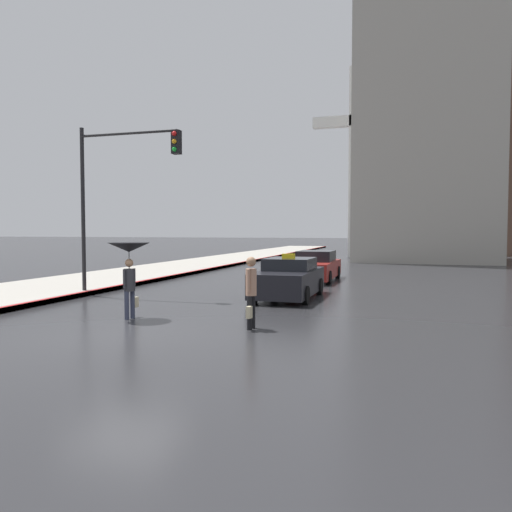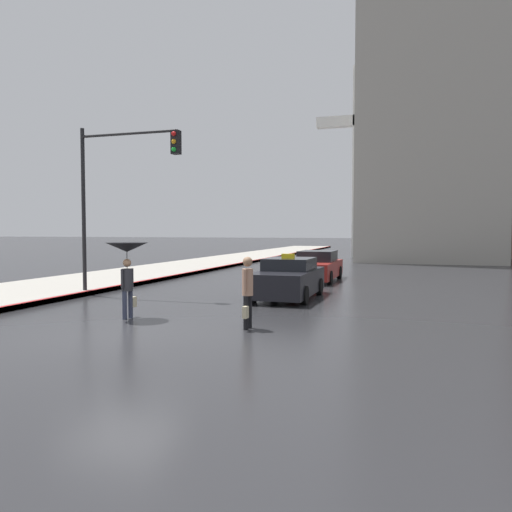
{
  "view_description": "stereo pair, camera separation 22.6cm",
  "coord_description": "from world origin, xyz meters",
  "px_view_note": "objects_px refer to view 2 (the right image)",
  "views": [
    {
      "loc": [
        6.05,
        -9.83,
        2.35
      ],
      "look_at": [
        0.64,
        8.01,
        1.4
      ],
      "focal_mm": 35.0,
      "sensor_mm": 36.0,
      "label": 1
    },
    {
      "loc": [
        6.27,
        -9.76,
        2.35
      ],
      "look_at": [
        0.64,
        8.01,
        1.4
      ],
      "focal_mm": 35.0,
      "sensor_mm": 36.0,
      "label": 2
    }
  ],
  "objects_px": {
    "pedestrian_man": "(248,288)",
    "monument_cross": "(358,150)",
    "pedestrian_with_umbrella": "(127,256)",
    "traffic_light": "(119,178)",
    "sedan_red": "(317,267)",
    "taxi": "(288,279)"
  },
  "relations": [
    {
      "from": "traffic_light",
      "to": "pedestrian_with_umbrella",
      "type": "bearing_deg",
      "value": -55.06
    },
    {
      "from": "sedan_red",
      "to": "monument_cross",
      "type": "distance_m",
      "value": 22.89
    },
    {
      "from": "monument_cross",
      "to": "pedestrian_man",
      "type": "bearing_deg",
      "value": -88.31
    },
    {
      "from": "pedestrian_with_umbrella",
      "to": "pedestrian_man",
      "type": "height_order",
      "value": "pedestrian_with_umbrella"
    },
    {
      "from": "taxi",
      "to": "monument_cross",
      "type": "distance_m",
      "value": 28.87
    },
    {
      "from": "pedestrian_with_umbrella",
      "to": "monument_cross",
      "type": "distance_m",
      "value": 33.74
    },
    {
      "from": "pedestrian_with_umbrella",
      "to": "traffic_light",
      "type": "relative_size",
      "value": 0.34
    },
    {
      "from": "taxi",
      "to": "pedestrian_with_umbrella",
      "type": "distance_m",
      "value": 6.18
    },
    {
      "from": "pedestrian_with_umbrella",
      "to": "monument_cross",
      "type": "xyz_separation_m",
      "value": [
        2.53,
        32.76,
        7.68
      ]
    },
    {
      "from": "sedan_red",
      "to": "pedestrian_man",
      "type": "bearing_deg",
      "value": 92.78
    },
    {
      "from": "traffic_light",
      "to": "monument_cross",
      "type": "distance_m",
      "value": 29.82
    },
    {
      "from": "pedestrian_with_umbrella",
      "to": "traffic_light",
      "type": "height_order",
      "value": "traffic_light"
    },
    {
      "from": "pedestrian_man",
      "to": "monument_cross",
      "type": "xyz_separation_m",
      "value": [
        -0.98,
        33.15,
        8.38
      ]
    },
    {
      "from": "traffic_light",
      "to": "monument_cross",
      "type": "bearing_deg",
      "value": 79.76
    },
    {
      "from": "traffic_light",
      "to": "taxi",
      "type": "bearing_deg",
      "value": 13.38
    },
    {
      "from": "pedestrian_with_umbrella",
      "to": "traffic_light",
      "type": "distance_m",
      "value": 5.34
    },
    {
      "from": "traffic_light",
      "to": "monument_cross",
      "type": "relative_size",
      "value": 0.37
    },
    {
      "from": "sedan_red",
      "to": "pedestrian_man",
      "type": "height_order",
      "value": "pedestrian_man"
    },
    {
      "from": "taxi",
      "to": "sedan_red",
      "type": "height_order",
      "value": "taxi"
    },
    {
      "from": "pedestrian_with_umbrella",
      "to": "pedestrian_man",
      "type": "relative_size",
      "value": 1.18
    },
    {
      "from": "pedestrian_man",
      "to": "monument_cross",
      "type": "distance_m",
      "value": 34.2
    },
    {
      "from": "taxi",
      "to": "monument_cross",
      "type": "xyz_separation_m",
      "value": [
        -0.59,
        27.53,
        8.69
      ]
    }
  ]
}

